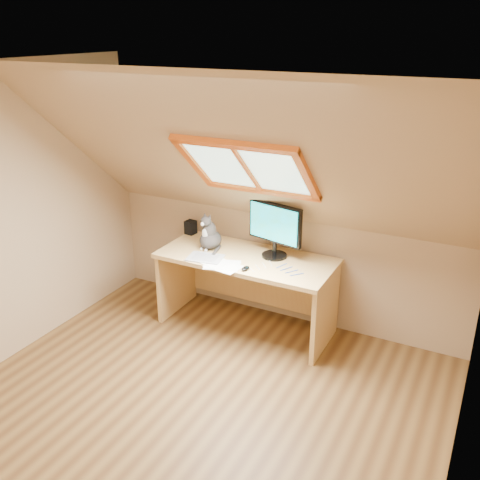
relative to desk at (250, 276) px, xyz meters
The scene contains 10 objects.
ground 1.54m from the desk, 82.99° to the right, with size 3.50×3.50×0.00m, color brown.
room_shell 1.81m from the desk, 83.41° to the right, with size 3.52×3.52×2.41m.
desk is the anchor object (origin of this frame).
monitor 0.55m from the desk, ahead, with size 0.53×0.23×0.49m.
cat 0.52m from the desk, behind, with size 0.24×0.27×0.35m.
desk_speaker 0.81m from the desk, 166.15° to the left, with size 0.09×0.09×0.13m, color black.
graphics_tablet 0.47m from the desk, 137.31° to the right, with size 0.31×0.22×0.01m, color #B2B2B7.
mouse 0.42m from the desk, 69.60° to the right, with size 0.05×0.09×0.03m, color black.
papers 0.43m from the desk, 116.16° to the right, with size 0.35×0.30×0.01m.
cables 0.46m from the desk, 27.66° to the right, with size 0.51×0.26×0.01m.
Camera 1 is at (1.76, -2.52, 2.62)m, focal length 40.00 mm.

